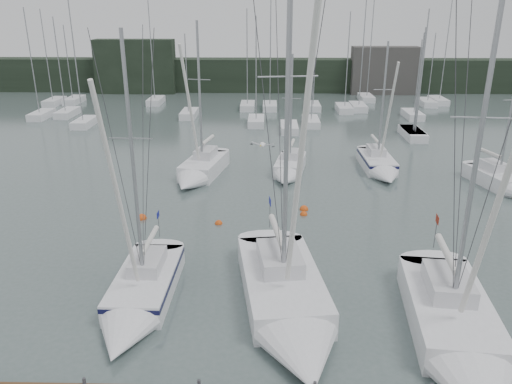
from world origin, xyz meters
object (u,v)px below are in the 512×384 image
Objects in this scene: buoy_d at (304,210)px; sailboat_mid_e at (507,184)px; buoy_a at (219,224)px; buoy_b at (304,215)px; sailboat_near_left at (138,301)px; buoy_c at (142,219)px; sailboat_mid_b at (198,172)px; sailboat_mid_d at (380,167)px; sailboat_near_right at (461,343)px; sailboat_mid_c at (288,170)px; sailboat_near_center at (290,312)px.

sailboat_mid_e is at bearing 14.72° from buoy_d.
buoy_b reaches higher than buoy_a.
sailboat_near_left is at bearing -125.98° from buoy_b.
sailboat_mid_b is at bearing 71.51° from buoy_c.
sailboat_mid_b reaches higher than sailboat_mid_d.
sailboat_mid_d reaches higher than buoy_a.
sailboat_mid_b is 20.02× the size of buoy_c.
sailboat_near_right reaches higher than sailboat_mid_d.
sailboat_near_right reaches higher than buoy_b.
buoy_b is 10.44m from buoy_c.
buoy_d is (0.08, 0.87, 0.00)m from buoy_b.
sailboat_mid_b is 1.15× the size of sailboat_mid_d.
sailboat_mid_e is (10.07, 18.70, -0.07)m from sailboat_near_right.
sailboat_near_center is at bearing -82.66° from sailboat_mid_c.
sailboat_near_right is 1.41× the size of sailboat_mid_e.
buoy_c is at bearing 121.15° from sailboat_near_center.
buoy_c is at bearing 103.60° from sailboat_near_left.
sailboat_mid_e is (22.98, -2.06, -0.06)m from sailboat_mid_b.
sailboat_near_left is 13.79m from buoy_b.
sailboat_near_right reaches higher than buoy_a.
sailboat_near_right is at bearing -46.55° from sailboat_mid_b.
sailboat_mid_b is at bearing -173.59° from sailboat_mid_d.
sailboat_near_right is 14.79m from buoy_b.
sailboat_near_center reaches higher than sailboat_mid_b.
sailboat_mid_c is 10.49m from buoy_a.
sailboat_near_center reaches higher than buoy_b.
sailboat_near_right is 22.44m from sailboat_mid_c.
buoy_d is at bearing 9.43° from buoy_c.
buoy_a is at bearing -177.07° from sailboat_mid_e.
sailboat_near_right is 15.58m from buoy_d.
sailboat_mid_c is 13.02m from buoy_c.
buoy_d is (-5.03, 14.73, -0.60)m from sailboat_near_right.
sailboat_mid_d is (7.49, 1.02, 0.03)m from sailboat_mid_c.
sailboat_near_center is 35.85× the size of buoy_b.
sailboat_near_left reaches higher than buoy_b.
sailboat_mid_e is 15.94m from buoy_b.
sailboat_near_center is at bearing -96.45° from buoy_d.
buoy_d is (8.17, 12.02, -0.53)m from sailboat_near_left.
buoy_b is at bearing -176.63° from sailboat_mid_e.
sailboat_mid_b is (-12.91, 20.76, -0.01)m from sailboat_near_right.
sailboat_mid_e is 15.62m from buoy_d.
sailboat_mid_c is at bearing 96.48° from buoy_d.
sailboat_mid_d is (14.87, 19.98, 0.00)m from sailboat_near_left.
sailboat_near_right is at bearing -39.94° from buoy_c.
sailboat_mid_e is 22.47× the size of buoy_b.
buoy_b is at bearing 16.00° from buoy_a.
sailboat_mid_b reaches higher than buoy_b.
buoy_d is (7.88, -6.03, -0.59)m from sailboat_mid_b.
sailboat_mid_b is 14.71m from sailboat_mid_d.
sailboat_mid_e is 21.57m from buoy_a.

